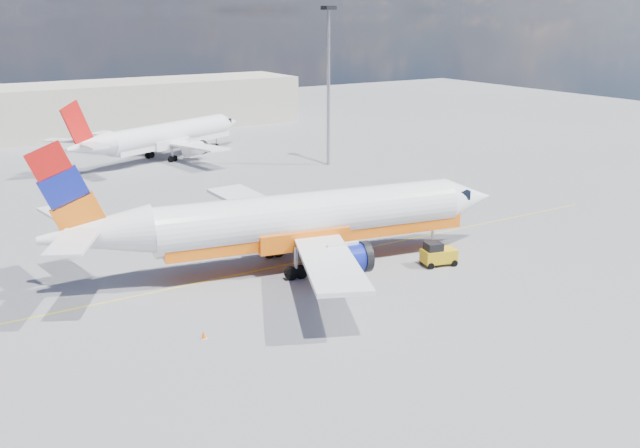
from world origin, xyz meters
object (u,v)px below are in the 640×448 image
gse_tug (438,254)px  traffic_cone (204,335)px  main_jet (296,220)px  second_jet (165,136)px

gse_tug → traffic_cone: (-20.88, -2.49, -0.66)m
main_jet → second_jet: size_ratio=1.23×
main_jet → traffic_cone: bearing=-134.3°
main_jet → second_jet: (6.18, 45.86, -0.64)m
second_jet → traffic_cone: 56.89m
main_jet → gse_tug: 11.45m
second_jet → traffic_cone: bearing=-131.3°
gse_tug → second_jet: bearing=107.4°
second_jet → gse_tug: second_jet is taller
main_jet → traffic_cone: main_jet is taller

